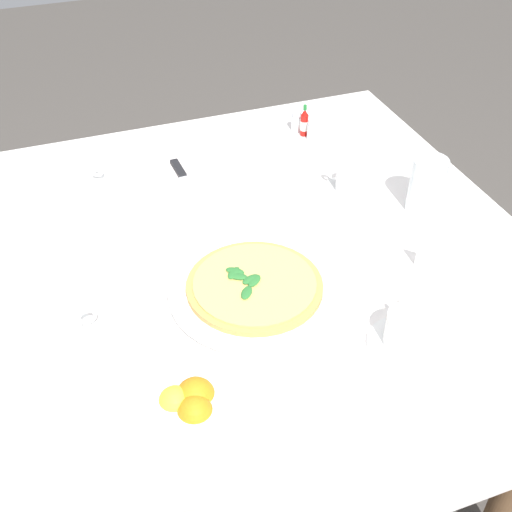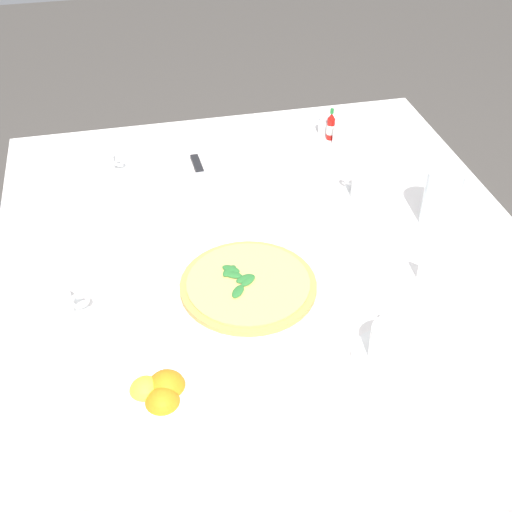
% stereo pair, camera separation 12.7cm
% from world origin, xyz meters
% --- Properties ---
extents(ground_plane, '(8.00, 8.00, 0.00)m').
position_xyz_m(ground_plane, '(0.00, 0.00, 0.00)').
color(ground_plane, '#4C4742').
extents(dining_table, '(1.07, 1.07, 0.75)m').
position_xyz_m(dining_table, '(0.00, 0.00, 0.61)').
color(dining_table, white).
rests_on(dining_table, ground_plane).
extents(pizza_plate, '(0.32, 0.32, 0.02)m').
position_xyz_m(pizza_plate, '(0.17, -0.07, 0.76)').
color(pizza_plate, white).
rests_on(pizza_plate, dining_table).
extents(pizza, '(0.25, 0.25, 0.02)m').
position_xyz_m(pizza, '(0.17, -0.07, 0.78)').
color(pizza, tan).
rests_on(pizza, pizza_plate).
extents(coffee_cup_left_edge, '(0.13, 0.13, 0.07)m').
position_xyz_m(coffee_cup_left_edge, '(0.37, 0.13, 0.78)').
color(coffee_cup_left_edge, white).
rests_on(coffee_cup_left_edge, dining_table).
extents(coffee_cup_center_back, '(0.13, 0.13, 0.06)m').
position_xyz_m(coffee_cup_center_back, '(-0.08, 0.26, 0.78)').
color(coffee_cup_center_back, white).
rests_on(coffee_cup_center_back, dining_table).
extents(coffee_cup_back_corner, '(0.13, 0.13, 0.06)m').
position_xyz_m(coffee_cup_back_corner, '(-0.33, -0.32, 0.78)').
color(coffee_cup_back_corner, white).
rests_on(coffee_cup_back_corner, dining_table).
extents(coffee_cup_right_edge, '(0.13, 0.13, 0.06)m').
position_xyz_m(coffee_cup_right_edge, '(0.16, -0.42, 0.78)').
color(coffee_cup_right_edge, white).
rests_on(coffee_cup_right_edge, dining_table).
extents(water_glass_far_right, '(0.08, 0.08, 0.12)m').
position_xyz_m(water_glass_far_right, '(0.03, 0.37, 0.81)').
color(water_glass_far_right, white).
rests_on(water_glass_far_right, dining_table).
extents(napkin_folded, '(0.23, 0.15, 0.02)m').
position_xyz_m(napkin_folded, '(-0.22, -0.09, 0.76)').
color(napkin_folded, white).
rests_on(napkin_folded, dining_table).
extents(dinner_knife, '(0.20, 0.03, 0.01)m').
position_xyz_m(dinner_knife, '(-0.22, -0.09, 0.77)').
color(dinner_knife, silver).
rests_on(dinner_knife, napkin_folded).
extents(citrus_bowl, '(0.15, 0.15, 0.07)m').
position_xyz_m(citrus_bowl, '(0.39, -0.25, 0.78)').
color(citrus_bowl, white).
rests_on(citrus_bowl, dining_table).
extents(hot_sauce_bottle, '(0.02, 0.02, 0.08)m').
position_xyz_m(hot_sauce_bottle, '(-0.36, 0.26, 0.78)').
color(hot_sauce_bottle, '#B7140F').
rests_on(hot_sauce_bottle, dining_table).
extents(salt_shaker, '(0.03, 0.03, 0.06)m').
position_xyz_m(salt_shaker, '(-0.33, 0.27, 0.78)').
color(salt_shaker, white).
rests_on(salt_shaker, dining_table).
extents(pepper_shaker, '(0.03, 0.03, 0.06)m').
position_xyz_m(pepper_shaker, '(-0.39, 0.25, 0.78)').
color(pepper_shaker, white).
rests_on(pepper_shaker, dining_table).
extents(menu_card, '(0.07, 0.06, 0.06)m').
position_xyz_m(menu_card, '(0.23, 0.29, 0.78)').
color(menu_card, white).
rests_on(menu_card, dining_table).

